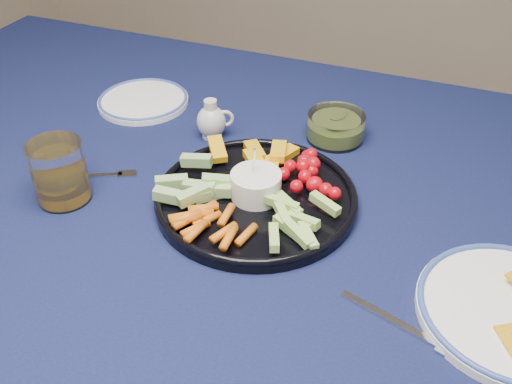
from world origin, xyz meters
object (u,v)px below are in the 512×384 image
at_px(creamer_pitcher, 212,121).
at_px(crudite_platter, 255,194).
at_px(dining_table, 220,227).
at_px(pickle_bowl, 336,128).
at_px(juice_tumbler, 60,176).
at_px(side_plate_extra, 143,100).

bearing_deg(creamer_pitcher, crudite_platter, -46.78).
bearing_deg(creamer_pitcher, dining_table, -61.22).
relative_size(pickle_bowl, juice_tumbler, 1.06).
height_order(pickle_bowl, juice_tumbler, juice_tumbler).
bearing_deg(crudite_platter, juice_tumbler, -160.73).
bearing_deg(side_plate_extra, dining_table, -37.66).
height_order(crudite_platter, pickle_bowl, crudite_platter).
xyz_separation_m(crudite_platter, side_plate_extra, (-0.34, 0.22, -0.01)).
bearing_deg(creamer_pitcher, side_plate_extra, 161.43).
height_order(crudite_platter, juice_tumbler, crudite_platter).
height_order(crudite_platter, side_plate_extra, crudite_platter).
bearing_deg(crudite_platter, dining_table, 166.20).
relative_size(pickle_bowl, side_plate_extra, 0.58).
height_order(dining_table, creamer_pitcher, creamer_pitcher).
bearing_deg(dining_table, side_plate_extra, 142.34).
distance_m(dining_table, pickle_bowl, 0.28).
xyz_separation_m(crudite_platter, juice_tumbler, (-0.29, -0.10, 0.03)).
bearing_deg(juice_tumbler, side_plate_extra, 98.40).
xyz_separation_m(dining_table, creamer_pitcher, (-0.08, 0.14, 0.12)).
height_order(juice_tumbler, side_plate_extra, juice_tumbler).
bearing_deg(crudite_platter, side_plate_extra, 146.59).
height_order(crudite_platter, creamer_pitcher, crudite_platter).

